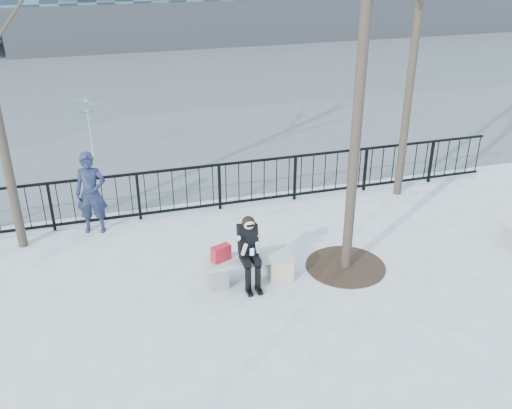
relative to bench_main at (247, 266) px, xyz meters
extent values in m
plane|color=gray|center=(0.00, 0.00, -0.30)|extent=(120.00, 120.00, 0.00)
cube|color=#474747|center=(0.00, 15.00, -0.30)|extent=(60.00, 23.00, 0.01)
cube|color=black|center=(0.00, 3.00, 0.78)|extent=(14.00, 0.05, 0.05)
cube|color=black|center=(0.00, 3.00, -0.18)|extent=(14.00, 0.05, 0.05)
cube|color=#2D2D30|center=(3.00, 21.96, 0.90)|extent=(18.00, 0.08, 2.40)
cube|color=#2D2D30|center=(20.00, 21.96, 0.90)|extent=(16.00, 0.08, 2.40)
cylinder|color=black|center=(1.90, -0.10, 3.45)|extent=(0.18, 0.18, 7.50)
cylinder|color=black|center=(4.50, 2.60, 3.20)|extent=(0.18, 0.18, 7.00)
cylinder|color=black|center=(1.90, -0.10, -0.29)|extent=(1.50, 1.50, 0.02)
cube|color=slate|center=(-0.55, 0.00, -0.10)|extent=(0.32, 0.38, 0.40)
cube|color=slate|center=(0.55, 0.00, -0.10)|extent=(0.32, 0.38, 0.40)
cube|color=gray|center=(0.00, 0.00, 0.14)|extent=(1.65, 0.46, 0.09)
cube|color=#A8141F|center=(-0.48, 0.02, 0.33)|extent=(0.38, 0.28, 0.28)
cube|color=beige|center=(0.60, -0.18, -0.10)|extent=(0.45, 0.25, 0.40)
imported|color=black|center=(-2.56, 2.72, 0.58)|extent=(0.72, 0.55, 1.75)
imported|color=gold|center=(-2.46, 6.66, 0.62)|extent=(2.42, 2.45, 1.85)
camera|label=1|loc=(-2.35, -8.43, 5.46)|focal=40.00mm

